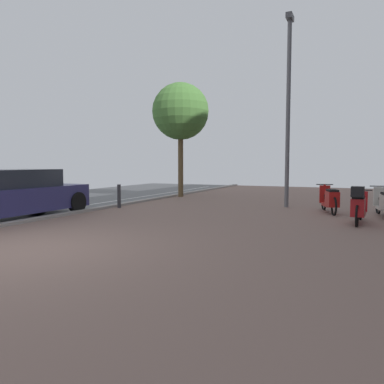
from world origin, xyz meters
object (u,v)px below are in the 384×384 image
scooter_extra (359,206)px  street_tree (181,112)px  scooter_far (330,200)px  parked_car_near (10,195)px  lamp_post (288,103)px  bollard_far (119,196)px

scooter_extra → street_tree: bearing=145.1°
scooter_far → parked_car_near: parked_car_near is taller
lamp_post → scooter_extra: bearing=-52.8°
street_tree → bollard_far: 5.75m
parked_car_near → lamp_post: lamp_post is taller
scooter_far → street_tree: 7.98m
scooter_far → lamp_post: size_ratio=0.29×
scooter_extra → street_tree: (-7.28, 5.08, 3.31)m
lamp_post → street_tree: (-5.03, 2.11, 0.24)m
scooter_far → scooter_extra: (0.78, -1.89, 0.04)m
scooter_extra → bollard_far: scooter_extra is taller
scooter_far → parked_car_near: bearing=-149.3°
parked_car_near → lamp_post: (6.39, 5.74, 2.88)m
scooter_extra → parked_car_near: (-8.64, -2.77, 0.19)m
scooter_far → street_tree: size_ratio=0.37×
parked_car_near → scooter_extra: bearing=17.8°
parked_car_near → bollard_far: (1.32, 3.18, -0.24)m
scooter_far → street_tree: street_tree is taller
parked_car_near → bollard_far: 3.45m
lamp_post → bollard_far: size_ratio=8.12×
parked_car_near → lamp_post: bearing=41.9°
lamp_post → street_tree: lamp_post is taller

